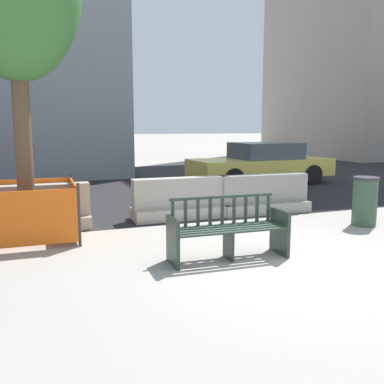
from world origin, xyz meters
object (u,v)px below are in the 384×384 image
jersey_barrier_left (33,212)px  jersey_barrier_right (264,197)px  street_bench (228,231)px  car_taxi_near (262,163)px  construction_fence (27,210)px  trash_bin (365,201)px  jersey_barrier_centre (181,202)px

jersey_barrier_left → jersey_barrier_right: 4.72m
street_bench → jersey_barrier_left: 3.75m
street_bench → car_taxi_near: 8.34m
street_bench → construction_fence: 3.42m
street_bench → jersey_barrier_right: street_bench is taller
jersey_barrier_left → car_taxi_near: car_taxi_near is taller
construction_fence → trash_bin: size_ratio=1.69×
construction_fence → trash_bin: construction_fence is taller
jersey_barrier_right → car_taxi_near: car_taxi_near is taller
jersey_barrier_centre → jersey_barrier_left: bearing=-178.1°
car_taxi_near → construction_fence: bearing=-145.6°
jersey_barrier_left → trash_bin: trash_bin is taller
trash_bin → jersey_barrier_centre: bearing=149.6°
jersey_barrier_right → trash_bin: bearing=-55.1°
street_bench → car_taxi_near: car_taxi_near is taller
jersey_barrier_centre → construction_fence: bearing=-167.0°
jersey_barrier_centre → construction_fence: size_ratio=1.27×
jersey_barrier_centre → car_taxi_near: size_ratio=0.43×
car_taxi_near → trash_bin: (-1.16, -6.03, -0.20)m
jersey_barrier_centre → trash_bin: bearing=-30.4°
construction_fence → jersey_barrier_left: bearing=82.2°
street_bench → construction_fence: construction_fence is taller
jersey_barrier_centre → construction_fence: (-2.93, -0.68, 0.16)m
jersey_barrier_left → jersey_barrier_centre: bearing=1.9°
jersey_barrier_right → trash_bin: trash_bin is taller
street_bench → jersey_barrier_centre: size_ratio=0.85×
jersey_barrier_left → street_bench: bearing=-46.2°
jersey_barrier_left → jersey_barrier_right: (4.72, 0.01, 0.00)m
jersey_barrier_right → car_taxi_near: size_ratio=0.43×
street_bench → trash_bin: trash_bin is taller
jersey_barrier_right → construction_fence: construction_fence is taller
construction_fence → car_taxi_near: car_taxi_near is taller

